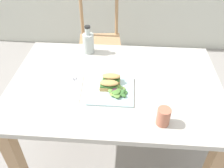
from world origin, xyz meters
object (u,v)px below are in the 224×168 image
Objects in this scene: cup_extra_side at (163,117)px; chair_wooden_far at (100,41)px; plate_lunch at (111,91)px; sandwich_half_back at (111,78)px; sandwich_half_front at (109,85)px; fork_on_napkin at (73,86)px; dining_table at (115,99)px; bottle_cold_brew at (89,44)px.

chair_wooden_far is at bearing 109.46° from cup_extra_side.
plate_lunch is (0.20, -1.08, 0.30)m from chair_wooden_far.
chair_wooden_far is 8.49× the size of sandwich_half_back.
fork_on_napkin is at bearing 174.98° from sandwich_half_front.
dining_table is 0.19m from sandwich_half_front.
chair_wooden_far is at bearing 100.64° from sandwich_half_back.
bottle_cold_brew is at bearing 122.34° from dining_table.
bottle_cold_brew reaches higher than dining_table.
plate_lunch is at bearing -79.70° from chair_wooden_far.
fork_on_napkin is (-0.03, -1.05, 0.30)m from chair_wooden_far.
cup_extra_side reaches higher than dining_table.
sandwich_half_back is at bearing 11.00° from fork_on_napkin.
bottle_cold_brew is at bearing -89.08° from chair_wooden_far.
sandwich_half_back is 0.53× the size of bottle_cold_brew.
bottle_cold_brew is (0.04, 0.37, 0.06)m from fork_on_napkin.
cup_extra_side reaches higher than sandwich_half_front.
bottle_cold_brew reaches higher than fork_on_napkin.
fork_on_napkin is at bearing -169.00° from sandwich_half_back.
sandwich_half_front and sandwich_half_back have the same top height.
cup_extra_side is at bearing -50.54° from dining_table.
plate_lunch is 2.68× the size of cup_extra_side.
bottle_cold_brew reaches higher than cup_extra_side.
sandwich_half_back is (0.19, -1.01, 0.33)m from chair_wooden_far.
plate_lunch is at bearing 140.60° from cup_extra_side.
bottle_cold_brew is at bearing 125.95° from cup_extra_side.
dining_table is 1.40× the size of chair_wooden_far.
fork_on_napkin is at bearing -95.68° from bottle_cold_brew.
sandwich_half_front is (-0.01, 0.01, 0.03)m from plate_lunch.
sandwich_half_front is at bearing -97.51° from sandwich_half_back.
sandwich_half_front is at bearing 141.09° from cup_extra_side.
fork_on_napkin reaches higher than dining_table.
bottle_cold_brew is 2.10× the size of cup_extra_side.
fork_on_napkin is at bearing -166.27° from dining_table.
sandwich_half_front is 0.43m from bottle_cold_brew.
fork_on_napkin is (-0.21, 0.02, -0.03)m from sandwich_half_front.
chair_wooden_far is at bearing 101.99° from dining_table.
bottle_cold_brew is at bearing 84.32° from fork_on_napkin.
dining_table is 0.42m from bottle_cold_brew.
sandwich_half_back is 1.12× the size of cup_extra_side.
fork_on_napkin is at bearing 153.56° from cup_extra_side.
cup_extra_side is at bearing -39.40° from plate_lunch.
fork_on_napkin is 0.38m from bottle_cold_brew.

